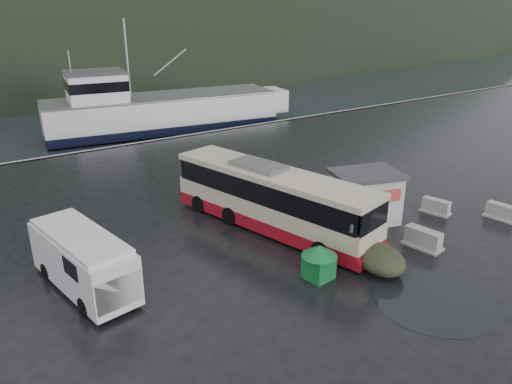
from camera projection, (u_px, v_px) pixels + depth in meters
ground at (278, 253)px, 21.35m from camera, size 160.00×160.00×0.00m
quay_edge at (120, 146)px, 36.91m from camera, size 160.00×0.60×1.50m
coach_bus at (272, 228)px, 23.72m from camera, size 5.37×11.20×3.06m
white_van at (87, 288)px, 18.82m from camera, size 2.81×5.74×2.29m
waste_bin_left at (318, 278)px, 19.49m from camera, size 1.14×1.14×1.41m
waste_bin_right at (334, 246)px, 21.94m from camera, size 0.98×0.98×1.29m
dome_tent at (379, 270)px, 20.07m from camera, size 2.45×2.92×0.99m
ticket_kiosk at (363, 220)px, 24.52m from camera, size 3.76×3.23×2.51m
jersey_barrier_a at (422, 247)px, 21.90m from camera, size 1.13×1.81×0.84m
jersey_barrier_b at (435, 213)px, 25.39m from camera, size 1.08×1.59×0.73m
jersey_barrier_c at (500, 218)px, 24.76m from camera, size 0.94×1.57×0.74m
fishing_trawler at (163, 115)px, 46.56m from camera, size 25.37×8.91×9.94m
puddles at (389, 287)px, 18.84m from camera, size 13.70×13.09×0.01m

